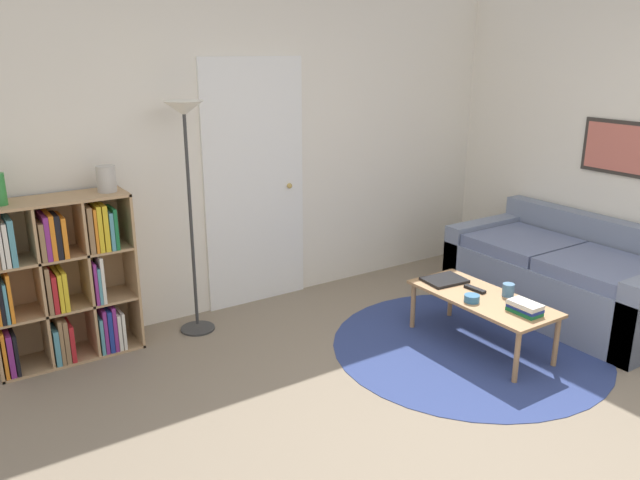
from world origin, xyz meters
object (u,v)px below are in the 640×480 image
couch (568,278)px  bowl (472,298)px  laptop (444,280)px  bookshelf (60,280)px  vase_on_shelf (106,179)px  cup (508,290)px  coffee_table (482,301)px  floor_lamp (186,143)px

couch → bowl: couch is taller
laptop → bowl: size_ratio=3.04×
bookshelf → vase_on_shelf: 0.75m
bowl → vase_on_shelf: (-2.00, 1.48, 0.81)m
cup → vase_on_shelf: (-2.30, 1.55, 0.79)m
couch → cup: (-0.90, -0.15, 0.14)m
laptop → vase_on_shelf: vase_on_shelf is taller
coffee_table → vase_on_shelf: vase_on_shelf is taller
floor_lamp → couch: floor_lamp is taller
bookshelf → coffee_table: bookshelf is taller
vase_on_shelf → floor_lamp: bearing=-9.1°
laptop → vase_on_shelf: (-2.13, 1.09, 0.83)m
coffee_table → bowl: (-0.13, -0.03, 0.06)m
floor_lamp → couch: size_ratio=0.97×
coffee_table → laptop: size_ratio=3.30×
couch → laptop: bearing=164.0°
coffee_table → cup: bearing=-30.1°
coffee_table → vase_on_shelf: size_ratio=6.02×
couch → bowl: 1.20m
cup → vase_on_shelf: bearing=146.0°
laptop → vase_on_shelf: size_ratio=1.83×
coffee_table → laptop: 0.37m
cup → coffee_table: bearing=149.9°
couch → coffee_table: couch is taller
bowl → cup: (0.29, -0.06, 0.02)m
coffee_table → floor_lamp: bearing=139.4°
bookshelf → floor_lamp: size_ratio=0.66×
coffee_table → laptop: laptop is taller
bookshelf → cup: bookshelf is taller
couch → vase_on_shelf: (-3.20, 1.40, 0.93)m
vase_on_shelf → cup: bearing=-34.0°
couch → laptop: couch is taller
floor_lamp → vase_on_shelf: size_ratio=9.69×
laptop → coffee_table: bearing=-88.0°
floor_lamp → couch: (2.66, -1.31, -1.14)m
floor_lamp → vase_on_shelf: 0.59m
couch → cup: couch is taller
bowl → vase_on_shelf: size_ratio=0.60×
floor_lamp → couch: 3.17m
laptop → cup: 0.49m
cup → vase_on_shelf: size_ratio=0.51×
bookshelf → couch: 3.85m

